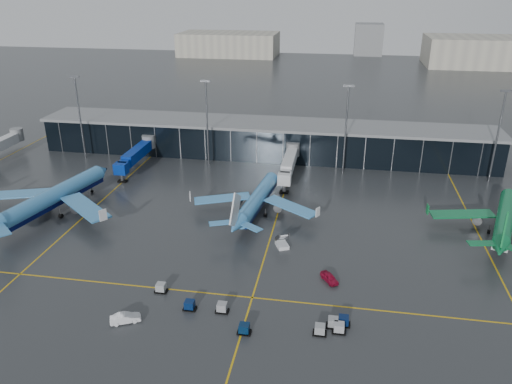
% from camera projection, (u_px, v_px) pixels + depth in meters
% --- Properties ---
extents(ground, '(600.00, 600.00, 0.00)m').
position_uv_depth(ground, '(217.00, 251.00, 103.10)').
color(ground, '#282B2D').
rests_on(ground, ground).
extents(terminal_pier, '(142.00, 17.00, 10.70)m').
position_uv_depth(terminal_pier, '(264.00, 139.00, 157.13)').
color(terminal_pier, black).
rests_on(terminal_pier, ground).
extents(jet_bridges, '(94.00, 27.50, 7.20)m').
position_uv_depth(jet_bridges, '(136.00, 154.00, 145.70)').
color(jet_bridges, '#595B60').
rests_on(jet_bridges, ground).
extents(flood_masts, '(203.00, 0.50, 25.50)m').
position_uv_depth(flood_masts, '(275.00, 123.00, 142.17)').
color(flood_masts, '#595B60').
rests_on(flood_masts, ground).
extents(distant_hangars, '(260.00, 71.00, 22.00)m').
position_uv_depth(distant_hangars, '(385.00, 48.00, 336.51)').
color(distant_hangars, '#B2AD99').
rests_on(distant_hangars, ground).
extents(taxi_lines, '(220.00, 120.00, 0.02)m').
position_uv_depth(taxi_lines, '(272.00, 231.00, 111.15)').
color(taxi_lines, gold).
rests_on(taxi_lines, ground).
extents(airliner_arkefly, '(46.67, 50.78, 13.45)m').
position_uv_depth(airliner_arkefly, '(53.00, 186.00, 117.56)').
color(airliner_arkefly, '#3A84C1').
rests_on(airliner_arkefly, ground).
extents(airliner_klm_near, '(36.03, 39.94, 11.22)m').
position_uv_depth(airliner_klm_near, '(257.00, 191.00, 118.05)').
color(airliner_klm_near, '#3F8ED1').
rests_on(airliner_klm_near, ground).
extents(airliner_aer_lingus, '(42.63, 45.53, 11.44)m').
position_uv_depth(airliner_aer_lingus, '(507.00, 209.00, 108.31)').
color(airliner_aer_lingus, '#0C6C39').
rests_on(airliner_aer_lingus, ground).
extents(baggage_carts, '(34.58, 10.16, 1.70)m').
position_uv_depth(baggage_carts, '(267.00, 316.00, 81.91)').
color(baggage_carts, black).
rests_on(baggage_carts, ground).
extents(mobile_airstair, '(3.33, 3.82, 3.45)m').
position_uv_depth(mobile_airstair, '(282.00, 244.00, 104.31)').
color(mobile_airstair, white).
rests_on(mobile_airstair, ground).
extents(service_van_red, '(3.96, 4.70, 1.52)m').
position_uv_depth(service_van_red, '(329.00, 278.00, 92.45)').
color(service_van_red, maroon).
rests_on(service_van_red, ground).
extents(service_van_white, '(5.18, 3.70, 1.62)m').
position_uv_depth(service_van_white, '(125.00, 318.00, 81.38)').
color(service_van_white, white).
rests_on(service_van_white, ground).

